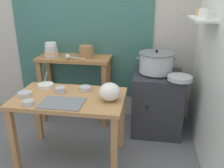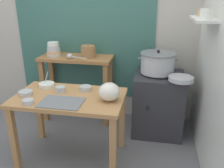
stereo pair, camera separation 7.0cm
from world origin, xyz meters
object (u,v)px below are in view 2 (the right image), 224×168
at_px(prep_table, 70,106).
at_px(steamer_pot, 158,63).
at_px(back_shelf_table, 77,73).
at_px(prep_bowl_1, 60,89).
at_px(bowl_stack_enamel, 54,50).
at_px(wide_pan, 181,79).
at_px(stove_block, 158,103).
at_px(prep_bowl_0, 47,85).
at_px(prep_bowl_3, 85,88).
at_px(ladle, 70,56).
at_px(serving_tray, 61,102).
at_px(prep_bowl_2, 26,93).
at_px(plastic_bag, 109,92).
at_px(clay_pot, 88,52).
at_px(prep_bowl_4, 28,102).

distance_m(prep_table, steamer_pot, 1.17).
relative_size(back_shelf_table, prep_bowl_1, 9.48).
xyz_separation_m(bowl_stack_enamel, wide_pan, (1.62, -0.34, -0.18)).
distance_m(stove_block, bowl_stack_enamel, 1.53).
bearing_deg(prep_bowl_0, back_shelf_table, 79.92).
height_order(prep_table, prep_bowl_0, prep_bowl_0).
bearing_deg(prep_bowl_3, prep_bowl_1, -157.82).
distance_m(ladle, serving_tray, 0.95).
distance_m(steamer_pot, bowl_stack_enamel, 1.37).
relative_size(prep_bowl_0, prep_bowl_1, 1.73).
height_order(stove_block, prep_bowl_1, prep_bowl_1).
bearing_deg(steamer_pot, back_shelf_table, 174.08).
height_order(steamer_pot, bowl_stack_enamel, bowl_stack_enamel).
height_order(stove_block, prep_bowl_2, stove_block).
relative_size(wide_pan, prep_bowl_3, 2.19).
distance_m(back_shelf_table, plastic_bag, 1.08).
bearing_deg(wide_pan, bowl_stack_enamel, 168.01).
bearing_deg(serving_tray, prep_bowl_2, 165.04).
relative_size(prep_table, clay_pot, 5.81).
relative_size(steamer_pot, plastic_bag, 2.28).
bearing_deg(serving_tray, plastic_bag, 18.37).
relative_size(steamer_pot, prep_bowl_0, 2.70).
bearing_deg(stove_block, prep_bowl_4, -141.28).
xyz_separation_m(stove_block, serving_tray, (-0.91, -0.89, 0.34)).
xyz_separation_m(clay_pot, bowl_stack_enamel, (-0.47, -0.01, 0.01)).
bearing_deg(prep_bowl_0, plastic_bag, -15.99).
distance_m(steamer_pot, plastic_bag, 0.89).
bearing_deg(serving_tray, wide_pan, 30.33).
distance_m(prep_table, serving_tray, 0.21).
relative_size(plastic_bag, wide_pan, 0.76).
relative_size(bowl_stack_enamel, plastic_bag, 0.92).
distance_m(clay_pot, wide_pan, 1.22).
xyz_separation_m(ladle, wide_pan, (1.35, -0.24, -0.13)).
bearing_deg(clay_pot, prep_bowl_1, -96.43).
bearing_deg(stove_block, prep_bowl_3, -144.91).
relative_size(wide_pan, prep_bowl_4, 2.68).
xyz_separation_m(steamer_pot, serving_tray, (-0.87, -0.91, -0.18)).
distance_m(ladle, prep_bowl_3, 0.68).
distance_m(prep_bowl_2, prep_bowl_4, 0.23).
distance_m(clay_pot, plastic_bag, 1.00).
relative_size(serving_tray, prep_bowl_2, 2.89).
xyz_separation_m(ladle, prep_bowl_3, (0.35, -0.55, -0.19)).
height_order(back_shelf_table, ladle, ladle).
height_order(steamer_pot, prep_bowl_1, steamer_pot).
height_order(clay_pot, prep_bowl_2, clay_pot).
xyz_separation_m(clay_pot, prep_bowl_0, (-0.29, -0.67, -0.23)).
relative_size(ladle, prep_bowl_0, 1.64).
height_order(back_shelf_table, wide_pan, back_shelf_table).
xyz_separation_m(ladle, serving_tray, (0.22, -0.90, -0.21)).
relative_size(stove_block, prep_bowl_3, 6.24).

